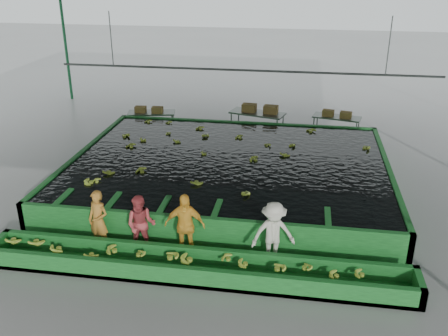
% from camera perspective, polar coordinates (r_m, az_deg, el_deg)
% --- Properties ---
extents(ground, '(80.00, 80.00, 0.00)m').
position_cam_1_polar(ground, '(14.88, -0.31, -4.29)').
color(ground, gray).
rests_on(ground, ground).
extents(shed_roof, '(20.00, 22.00, 0.04)m').
position_cam_1_polar(shed_roof, '(13.35, -0.36, 15.15)').
color(shed_roof, slate).
rests_on(shed_roof, shed_posts).
extents(shed_posts, '(20.00, 22.00, 5.00)m').
position_cam_1_polar(shed_posts, '(13.91, -0.33, 4.90)').
color(shed_posts, '#1C6235').
rests_on(shed_posts, ground).
extents(flotation_tank, '(10.00, 8.00, 0.90)m').
position_cam_1_polar(flotation_tank, '(16.03, 0.58, -0.43)').
color(flotation_tank, '#1B6B26').
rests_on(flotation_tank, ground).
extents(tank_water, '(9.70, 7.70, 0.00)m').
position_cam_1_polar(tank_water, '(15.87, 0.58, 0.89)').
color(tank_water, black).
rests_on(tank_water, flotation_tank).
extents(sorting_trough, '(10.00, 1.00, 0.50)m').
position_cam_1_polar(sorting_trough, '(11.71, -3.29, -11.18)').
color(sorting_trough, '#1B6B26').
rests_on(sorting_trough, ground).
extents(cableway_rail, '(0.08, 0.08, 14.00)m').
position_cam_1_polar(cableway_rail, '(18.57, 2.28, 11.10)').
color(cableway_rail, '#59605B').
rests_on(cableway_rail, shed_roof).
extents(rail_hanger_left, '(0.04, 0.04, 2.00)m').
position_cam_1_polar(rail_hanger_left, '(19.63, -12.78, 14.19)').
color(rail_hanger_left, '#59605B').
rests_on(rail_hanger_left, shed_roof).
extents(rail_hanger_right, '(0.04, 0.04, 2.00)m').
position_cam_1_polar(rail_hanger_right, '(18.47, 18.33, 13.09)').
color(rail_hanger_right, '#59605B').
rests_on(rail_hanger_right, shed_roof).
extents(worker_a, '(0.67, 0.54, 1.57)m').
position_cam_1_polar(worker_a, '(12.83, -14.15, -5.83)').
color(worker_a, '#BB7B2C').
rests_on(worker_a, ground).
extents(worker_b, '(0.79, 0.63, 1.53)m').
position_cam_1_polar(worker_b, '(12.47, -9.45, -6.41)').
color(worker_b, '#BE4346').
rests_on(worker_b, ground).
extents(worker_c, '(1.01, 0.48, 1.68)m').
position_cam_1_polar(worker_c, '(12.15, -4.51, -6.58)').
color(worker_c, yellow).
rests_on(worker_c, ground).
extents(worker_d, '(1.18, 0.89, 1.62)m').
position_cam_1_polar(worker_d, '(11.88, 5.65, -7.51)').
color(worker_d, beige).
rests_on(worker_d, ground).
extents(packing_table_left, '(2.05, 1.14, 0.88)m').
position_cam_1_polar(packing_table_left, '(21.17, -8.23, 5.22)').
color(packing_table_left, '#59605B').
rests_on(packing_table_left, ground).
extents(packing_table_mid, '(2.35, 1.43, 1.00)m').
position_cam_1_polar(packing_table_mid, '(20.56, 3.79, 5.04)').
color(packing_table_mid, '#59605B').
rests_on(packing_table_mid, ground).
extents(packing_table_right, '(2.01, 1.17, 0.86)m').
position_cam_1_polar(packing_table_right, '(20.93, 12.68, 4.64)').
color(packing_table_right, '#59605B').
rests_on(packing_table_right, ground).
extents(box_stack_left, '(1.17, 0.38, 0.25)m').
position_cam_1_polar(box_stack_left, '(20.98, -8.55, 6.29)').
color(box_stack_left, brown).
rests_on(box_stack_left, packing_table_left).
extents(box_stack_mid, '(1.49, 0.58, 0.31)m').
position_cam_1_polar(box_stack_mid, '(20.42, 4.12, 6.37)').
color(box_stack_mid, brown).
rests_on(box_stack_mid, packing_table_mid).
extents(box_stack_right, '(1.20, 0.58, 0.25)m').
position_cam_1_polar(box_stack_right, '(20.74, 12.75, 5.72)').
color(box_stack_right, brown).
rests_on(box_stack_right, packing_table_right).
extents(floating_bananas, '(8.36, 5.70, 0.11)m').
position_cam_1_polar(floating_bananas, '(16.61, 1.00, 1.92)').
color(floating_bananas, '#91AC30').
rests_on(floating_bananas, tank_water).
extents(trough_bananas, '(9.62, 0.64, 0.13)m').
position_cam_1_polar(trough_bananas, '(11.63, -3.31, -10.57)').
color(trough_bananas, '#91AC30').
rests_on(trough_bananas, sorting_trough).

